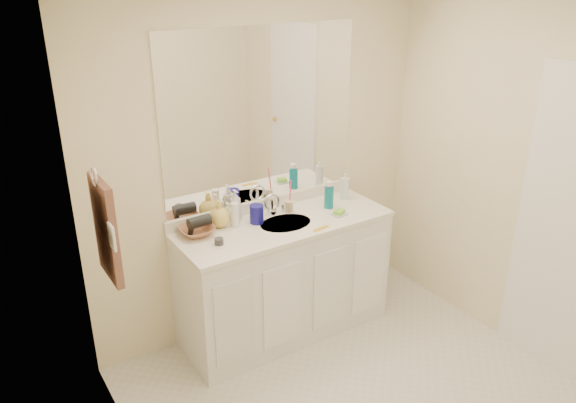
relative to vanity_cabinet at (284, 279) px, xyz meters
The scene contains 27 objects.
wall_back 0.82m from the vanity_cabinet, 90.00° to the left, with size 2.60×0.02×2.40m, color #FDF0C6.
wall_left 1.83m from the vanity_cabinet, 141.75° to the right, with size 0.02×2.60×2.40m, color #FDF0C6.
wall_right 1.83m from the vanity_cabinet, 38.25° to the right, with size 0.02×2.60×2.40m, color #FDF0C6.
vanity_cabinet is the anchor object (origin of this frame).
countertop 0.44m from the vanity_cabinet, ahead, with size 1.52×0.57×0.03m, color white.
backsplash 0.56m from the vanity_cabinet, 90.00° to the left, with size 1.52×0.03×0.08m, color white.
sink_basin 0.44m from the vanity_cabinet, 90.00° to the right, with size 0.37×0.37×0.02m, color beige.
faucet 0.53m from the vanity_cabinet, 90.00° to the left, with size 0.02×0.02×0.11m, color silver.
mirror 1.17m from the vanity_cabinet, 90.00° to the left, with size 1.48×0.01×1.20m, color white.
blue_mug 0.55m from the vanity_cabinet, 150.88° to the left, with size 0.09×0.09×0.13m, color navy.
tan_cup 0.53m from the vanity_cabinet, 45.39° to the left, with size 0.06×0.06×0.08m, color beige.
toothbrush 0.63m from the vanity_cabinet, 43.13° to the left, with size 0.01×0.01×0.19m, color #FF4371.
mouthwash_bottle 0.67m from the vanity_cabinet, ahead, with size 0.07×0.07×0.16m, color #0A7381.
clear_pump_bottle 0.82m from the vanity_cabinet, ahead, with size 0.06×0.06×0.17m, color white.
soap_dish 0.61m from the vanity_cabinet, 16.56° to the right, with size 0.10×0.08×0.01m, color silver.
green_soap 0.63m from the vanity_cabinet, 16.56° to the right, with size 0.08×0.05×0.03m, color #84D233.
orange_comb 0.53m from the vanity_cabinet, 56.51° to the right, with size 0.13×0.03×0.01m, color gold.
dark_jar 0.71m from the vanity_cabinet, behind, with size 0.06×0.06×0.04m, color #323239.
extra_white_bottle 0.64m from the vanity_cabinet, 159.36° to the left, with size 0.05×0.05×0.17m, color white.
soap_bottle_white 0.66m from the vanity_cabinet, 140.55° to the left, with size 0.08×0.09×0.22m, color silver.
soap_bottle_cream 0.66m from the vanity_cabinet, 152.80° to the left, with size 0.07×0.07×0.16m, color #FFFDCF.
soap_bottle_yellow 0.70m from the vanity_cabinet, 155.69° to the left, with size 0.14×0.14×0.18m, color #ECCF5B.
wicker_basket 0.77m from the vanity_cabinet, 166.25° to the left, with size 0.23×0.23×0.06m, color #9A5F3E.
hair_dryer 0.80m from the vanity_cabinet, 165.78° to the left, with size 0.08×0.08×0.15m, color black.
towel_ring 1.71m from the vanity_cabinet, 168.86° to the right, with size 0.11×0.11×0.01m, color silver.
hand_towel 1.52m from the vanity_cabinet, 168.69° to the right, with size 0.04×0.32×0.55m, color brown.
switch_plate 1.61m from the vanity_cabinet, 160.52° to the right, with size 0.01×0.09×0.13m, color white.
Camera 1 is at (-1.88, -1.92, 2.51)m, focal length 35.00 mm.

